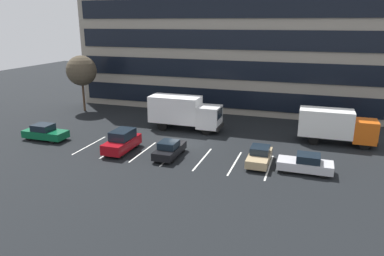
% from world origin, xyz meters
% --- Properties ---
extents(ground_plane, '(120.00, 120.00, 0.00)m').
position_xyz_m(ground_plane, '(0.00, 0.00, 0.00)').
color(ground_plane, black).
extents(office_building, '(39.49, 11.24, 21.60)m').
position_xyz_m(office_building, '(0.00, 17.95, 10.80)').
color(office_building, gray).
rests_on(office_building, ground_plane).
extents(lot_markings, '(16.94, 5.40, 0.01)m').
position_xyz_m(lot_markings, '(0.00, -3.40, 0.00)').
color(lot_markings, silver).
rests_on(lot_markings, ground_plane).
extents(box_truck_white, '(7.80, 2.58, 3.61)m').
position_xyz_m(box_truck_white, '(-1.68, 4.32, 2.03)').
color(box_truck_white, white).
rests_on(box_truck_white, ground_plane).
extents(box_truck_orange, '(7.10, 2.35, 3.29)m').
position_xyz_m(box_truck_orange, '(13.53, 4.51, 1.85)').
color(box_truck_orange, '#D85914').
rests_on(box_truck_orange, ground_plane).
extents(sedan_black, '(1.69, 4.04, 1.45)m').
position_xyz_m(sedan_black, '(-0.08, -3.76, 0.68)').
color(sedan_black, black).
rests_on(sedan_black, ground_plane).
extents(sedan_silver, '(4.15, 1.74, 1.49)m').
position_xyz_m(sedan_silver, '(11.17, -3.50, 0.70)').
color(sedan_silver, silver).
rests_on(sedan_silver, ground_plane).
extents(sedan_tan, '(1.68, 4.01, 1.44)m').
position_xyz_m(sedan_tan, '(7.52, -2.86, 0.68)').
color(sedan_tan, tan).
rests_on(sedan_tan, ground_plane).
extents(suv_maroon, '(1.82, 4.29, 1.94)m').
position_xyz_m(suv_maroon, '(-4.63, -3.83, 0.94)').
color(suv_maroon, maroon).
rests_on(suv_maroon, ground_plane).
extents(sedan_forest, '(4.36, 1.82, 1.56)m').
position_xyz_m(sedan_forest, '(-13.52, -3.34, 0.74)').
color(sedan_forest, '#0C5933').
rests_on(sedan_forest, ground_plane).
extents(bare_tree, '(3.82, 3.82, 7.17)m').
position_xyz_m(bare_tree, '(-17.00, 8.26, 5.24)').
color(bare_tree, '#473323').
rests_on(bare_tree, ground_plane).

